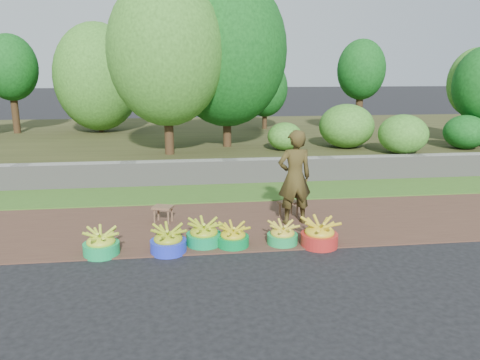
{
  "coord_description": "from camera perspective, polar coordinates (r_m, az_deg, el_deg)",
  "views": [
    {
      "loc": [
        -1.08,
        -6.11,
        2.54
      ],
      "look_at": [
        -0.13,
        1.3,
        0.75
      ],
      "focal_mm": 35.0,
      "sensor_mm": 36.0,
      "label": 1
    }
  ],
  "objects": [
    {
      "name": "ground_plane",
      "position": [
        6.7,
        2.51,
        -8.8
      ],
      "size": [
        120.0,
        120.0,
        0.0
      ],
      "primitive_type": "plane",
      "color": "black",
      "rests_on": "ground"
    },
    {
      "name": "earth_bank",
      "position": [
        15.32,
        -3.22,
        4.84
      ],
      "size": [
        80.0,
        10.0,
        0.5
      ],
      "primitive_type": "cube",
      "color": "#38391A",
      "rests_on": "ground"
    },
    {
      "name": "stool_right",
      "position": [
        8.12,
        5.96,
        -2.98
      ],
      "size": [
        0.4,
        0.36,
        0.29
      ],
      "rotation": [
        0.0,
        0.0,
        0.4
      ],
      "color": "brown",
      "rests_on": "dirt_shoulder"
    },
    {
      "name": "basin_b",
      "position": [
        6.71,
        -8.75,
        -7.36
      ],
      "size": [
        0.51,
        0.51,
        0.38
      ],
      "color": "#2132D3",
      "rests_on": "ground"
    },
    {
      "name": "grass_verge",
      "position": [
        9.75,
        -0.73,
        -1.51
      ],
      "size": [
        80.0,
        1.5,
        0.04
      ],
      "primitive_type": "cube",
      "color": "#3C6721",
      "rests_on": "ground"
    },
    {
      "name": "vegetation",
      "position": [
        13.21,
        -12.14,
        12.83
      ],
      "size": [
        29.68,
        7.16,
        4.4
      ],
      "color": "#372514",
      "rests_on": "earth_bank"
    },
    {
      "name": "basin_c",
      "position": [
        6.91,
        -4.43,
        -6.62
      ],
      "size": [
        0.51,
        0.51,
        0.38
      ],
      "color": "#0B904F",
      "rests_on": "ground"
    },
    {
      "name": "vendor_woman",
      "position": [
        7.69,
        6.67,
        0.33
      ],
      "size": [
        0.61,
        0.43,
        1.57
      ],
      "primitive_type": "imported",
      "rotation": [
        0.0,
        0.0,
        3.24
      ],
      "color": "black",
      "rests_on": "dirt_shoulder"
    },
    {
      "name": "basin_a",
      "position": [
        6.83,
        -16.57,
        -7.45
      ],
      "size": [
        0.5,
        0.5,
        0.37
      ],
      "color": "#139E51",
      "rests_on": "ground"
    },
    {
      "name": "basin_d",
      "position": [
        6.84,
        -0.86,
        -6.94
      ],
      "size": [
        0.46,
        0.46,
        0.34
      ],
      "color": "#028439",
      "rests_on": "ground"
    },
    {
      "name": "retaining_wall",
      "position": [
        10.51,
        -1.27,
        1.02
      ],
      "size": [
        80.0,
        0.35,
        0.55
      ],
      "primitive_type": "cube",
      "color": "gray",
      "rests_on": "ground"
    },
    {
      "name": "basin_e",
      "position": [
        6.95,
        5.19,
        -6.67
      ],
      "size": [
        0.45,
        0.45,
        0.34
      ],
      "color": "green",
      "rests_on": "ground"
    },
    {
      "name": "basin_f",
      "position": [
        6.95,
        9.65,
        -6.55
      ],
      "size": [
        0.54,
        0.54,
        0.4
      ],
      "color": "#A9221E",
      "rests_on": "ground"
    },
    {
      "name": "stool_left",
      "position": [
        7.92,
        -9.37,
        -3.56
      ],
      "size": [
        0.38,
        0.34,
        0.28
      ],
      "rotation": [
        0.0,
        0.0,
        -0.35
      ],
      "color": "brown",
      "rests_on": "dirt_shoulder"
    },
    {
      "name": "dirt_shoulder",
      "position": [
        7.86,
        0.96,
        -5.31
      ],
      "size": [
        80.0,
        2.5,
        0.02
      ],
      "primitive_type": "cube",
      "color": "#4A3024",
      "rests_on": "ground"
    }
  ]
}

